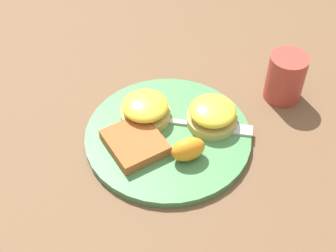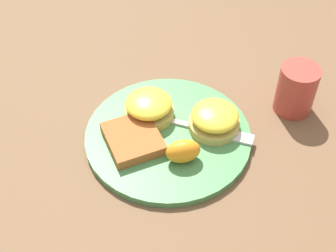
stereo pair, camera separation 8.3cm
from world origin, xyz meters
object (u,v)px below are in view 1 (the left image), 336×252
object	(u,v)px
hashbrown_patty	(135,142)
cup	(285,77)
orange_wedge	(188,149)
sandwich_benedict_left	(212,114)
sandwich_benedict_right	(145,109)
fork	(198,124)

from	to	relation	value
hashbrown_patty	cup	world-z (taller)	cup
orange_wedge	sandwich_benedict_left	bearing A→B (deg)	-37.01
sandwich_benedict_right	orange_wedge	bearing A→B (deg)	-149.60
hashbrown_patty	cup	bearing A→B (deg)	-70.64
sandwich_benedict_left	hashbrown_patty	xyz separation A→B (m)	(-0.04, 0.15, -0.01)
sandwich_benedict_right	hashbrown_patty	bearing A→B (deg)	159.12
sandwich_benedict_left	fork	xyz separation A→B (m)	(-0.00, 0.03, -0.02)
sandwich_benedict_left	fork	size ratio (longest dim) A/B	0.41
sandwich_benedict_left	cup	distance (m)	0.17
sandwich_benedict_right	hashbrown_patty	world-z (taller)	sandwich_benedict_right
sandwich_benedict_right	hashbrown_patty	xyz separation A→B (m)	(-0.07, 0.03, -0.01)
hashbrown_patty	fork	distance (m)	0.12
orange_wedge	fork	xyz separation A→B (m)	(0.07, -0.03, -0.02)
hashbrown_patty	cup	size ratio (longest dim) A/B	0.97
sandwich_benedict_left	sandwich_benedict_right	bearing A→B (deg)	76.06
sandwich_benedict_left	sandwich_benedict_right	world-z (taller)	same
sandwich_benedict_left	orange_wedge	distance (m)	0.10
hashbrown_patty	fork	xyz separation A→B (m)	(0.03, -0.12, -0.01)
sandwich_benedict_left	cup	bearing A→B (deg)	-66.44
sandwich_benedict_left	sandwich_benedict_right	distance (m)	0.12
sandwich_benedict_left	hashbrown_patty	world-z (taller)	sandwich_benedict_left
sandwich_benedict_left	fork	bearing A→B (deg)	97.59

